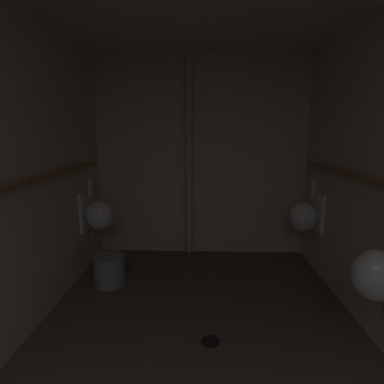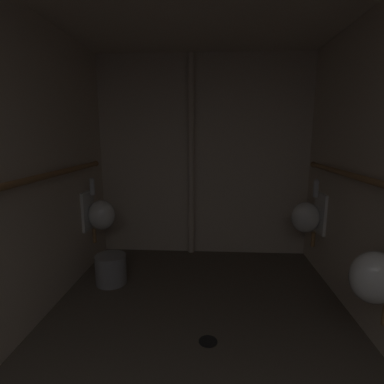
% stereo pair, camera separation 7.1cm
% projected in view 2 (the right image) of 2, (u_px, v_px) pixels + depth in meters
% --- Properties ---
extents(floor, '(2.72, 3.97, 0.08)m').
position_uv_depth(floor, '(196.00, 362.00, 2.10)').
color(floor, brown).
rests_on(floor, ground).
extents(wall_back, '(2.72, 0.06, 2.47)m').
position_uv_depth(wall_back, '(204.00, 157.00, 3.78)').
color(wall_back, beige).
rests_on(wall_back, ground).
extents(urinal_left_mid, '(0.32, 0.30, 0.76)m').
position_uv_depth(urinal_left_mid, '(100.00, 214.00, 3.40)').
color(urinal_left_mid, white).
extents(urinal_right_mid, '(0.32, 0.30, 0.76)m').
position_uv_depth(urinal_right_mid, '(378.00, 276.00, 1.91)').
color(urinal_right_mid, white).
extents(urinal_right_far, '(0.32, 0.30, 0.76)m').
position_uv_depth(urinal_right_far, '(308.00, 216.00, 3.29)').
color(urinal_right_far, white).
extents(supply_pipe_left, '(0.06, 3.27, 0.06)m').
position_uv_depth(supply_pipe_left, '(2.00, 187.00, 1.93)').
color(supply_pipe_left, '#9E7042').
extents(standpipe_back_wall, '(0.08, 0.08, 2.42)m').
position_uv_depth(standpipe_back_wall, '(191.00, 158.00, 3.68)').
color(standpipe_back_wall, beige).
rests_on(standpipe_back_wall, ground).
extents(floor_drain, '(0.14, 0.14, 0.01)m').
position_uv_depth(floor_drain, '(208.00, 341.00, 2.24)').
color(floor_drain, black).
rests_on(floor_drain, ground).
extents(waste_bin, '(0.31, 0.31, 0.30)m').
position_uv_depth(waste_bin, '(111.00, 269.00, 3.11)').
color(waste_bin, gray).
rests_on(waste_bin, ground).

